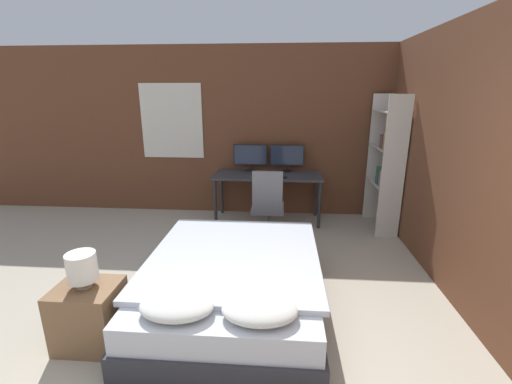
{
  "coord_description": "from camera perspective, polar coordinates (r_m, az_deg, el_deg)",
  "views": [
    {
      "loc": [
        0.22,
        -1.59,
        2.0
      ],
      "look_at": [
        -0.11,
        2.65,
        0.75
      ],
      "focal_mm": 24.0,
      "sensor_mm": 36.0,
      "label": 1
    }
  ],
  "objects": [
    {
      "name": "wall_side_right",
      "position": [
        3.59,
        32.92,
        3.3
      ],
      "size": [
        0.06,
        12.0,
        2.7
      ],
      "color": "brown",
      "rests_on": "ground_plane"
    },
    {
      "name": "nightstand",
      "position": [
        3.24,
        -25.99,
        -17.96
      ],
      "size": [
        0.49,
        0.42,
        0.52
      ],
      "color": "brown",
      "rests_on": "ground_plane"
    },
    {
      "name": "keyboard",
      "position": [
        5.12,
        1.88,
        2.44
      ],
      "size": [
        0.35,
        0.13,
        0.02
      ],
      "color": "black",
      "rests_on": "desk"
    },
    {
      "name": "monitor_left",
      "position": [
        5.53,
        -0.94,
        6.06
      ],
      "size": [
        0.54,
        0.16,
        0.43
      ],
      "color": "black",
      "rests_on": "desk"
    },
    {
      "name": "bed",
      "position": [
        3.39,
        -3.81,
        -14.83
      ],
      "size": [
        1.61,
        2.06,
        0.57
      ],
      "color": "#2D2D33",
      "rests_on": "ground_plane"
    },
    {
      "name": "wall_back",
      "position": [
        5.63,
        2.01,
        9.8
      ],
      "size": [
        12.0,
        0.08,
        2.7
      ],
      "color": "brown",
      "rests_on": "ground_plane"
    },
    {
      "name": "monitor_right",
      "position": [
        5.51,
        5.2,
        5.95
      ],
      "size": [
        0.54,
        0.16,
        0.43
      ],
      "color": "black",
      "rests_on": "desk"
    },
    {
      "name": "bedside_lamp",
      "position": [
        3.03,
        -27.03,
        -11.09
      ],
      "size": [
        0.23,
        0.23,
        0.29
      ],
      "color": "gray",
      "rests_on": "nightstand"
    },
    {
      "name": "desk",
      "position": [
        5.36,
        1.98,
        2.07
      ],
      "size": [
        1.68,
        0.66,
        0.76
      ],
      "color": "#38383D",
      "rests_on": "ground_plane"
    },
    {
      "name": "bookshelf",
      "position": [
        5.27,
        21.04,
        5.05
      ],
      "size": [
        0.31,
        0.83,
        1.97
      ],
      "color": "beige",
      "rests_on": "ground_plane"
    },
    {
      "name": "computer_mouse",
      "position": [
        5.11,
        4.88,
        2.48
      ],
      "size": [
        0.07,
        0.05,
        0.04
      ],
      "color": "black",
      "rests_on": "desk"
    },
    {
      "name": "office_chair",
      "position": [
        4.7,
        1.95,
        -3.46
      ],
      "size": [
        0.52,
        0.52,
        1.02
      ],
      "color": "black",
      "rests_on": "ground_plane"
    }
  ]
}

